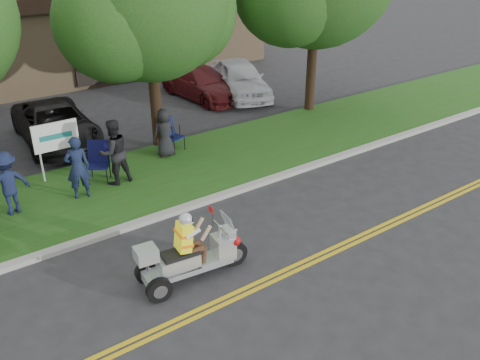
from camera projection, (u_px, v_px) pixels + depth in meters
ground at (289, 253)px, 11.33m from camera, size 120.00×120.00×0.00m
centerline_near at (306, 266)px, 10.91m from camera, size 60.00×0.10×0.01m
centerline_far at (301, 262)px, 11.02m from camera, size 60.00×0.10×0.01m
curb at (214, 198)px, 13.52m from camera, size 60.00×0.25×0.12m
grass_verge at (175, 170)px, 15.09m from camera, size 60.00×4.00×0.10m
commercial_building at (73, 28)px, 25.28m from camera, size 18.00×8.20×4.00m
tree_mid at (149, 7)px, 14.90m from camera, size 5.88×4.80×7.05m
business_sign at (56, 139)px, 14.06m from camera, size 1.25×0.06×1.75m
trike_scooter at (189, 257)px, 10.26m from camera, size 2.44×0.85×1.59m
lawn_chair_a at (98, 159)px, 14.16m from camera, size 0.83×0.83×1.12m
lawn_chair_b at (171, 132)px, 16.06m from camera, size 0.72×0.73×1.05m
spectator_adult_left at (78, 168)px, 13.12m from camera, size 0.68×0.51×1.71m
spectator_adult_mid at (114, 152)px, 13.84m from camera, size 0.97×0.79×1.85m
spectator_chair_a at (7, 183)px, 12.39m from camera, size 1.14×0.76×1.64m
spectator_chair_b at (164, 133)px, 15.59m from camera, size 0.75×0.50×1.52m
parked_car_mid at (56, 124)px, 16.88m from camera, size 2.45×4.81×1.30m
parked_car_right at (202, 83)px, 21.36m from camera, size 2.15×4.58×1.29m
parked_car_far_right at (239, 78)px, 21.53m from camera, size 3.06×4.81×1.52m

